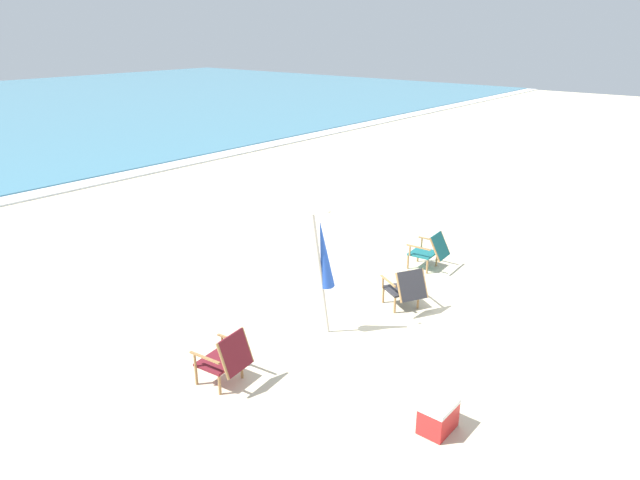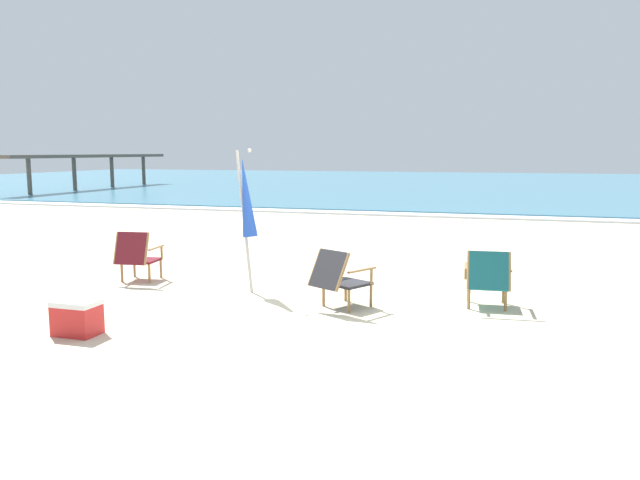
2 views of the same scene
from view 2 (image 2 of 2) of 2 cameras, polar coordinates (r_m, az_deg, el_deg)
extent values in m
plane|color=beige|center=(8.36, -1.42, -6.21)|extent=(80.00, 80.00, 0.00)
cube|color=teal|center=(40.72, 13.65, 5.03)|extent=(80.00, 40.00, 0.10)
cube|color=white|center=(20.55, 9.93, 2.29)|extent=(80.00, 1.10, 0.06)
cube|color=#196066|center=(8.68, 15.01, -3.80)|extent=(0.56, 0.52, 0.04)
cube|color=#196066|center=(8.28, 15.17, -2.74)|extent=(0.52, 0.31, 0.48)
cylinder|color=olive|center=(8.92, 13.41, -4.48)|extent=(0.04, 0.04, 0.32)
cylinder|color=olive|center=(8.94, 16.42, -4.56)|extent=(0.04, 0.04, 0.32)
cylinder|color=olive|center=(8.49, 13.45, -5.10)|extent=(0.04, 0.04, 0.32)
cylinder|color=olive|center=(8.52, 16.61, -5.19)|extent=(0.04, 0.04, 0.32)
cube|color=olive|center=(8.61, 13.21, -2.34)|extent=(0.08, 0.53, 0.02)
cylinder|color=olive|center=(8.81, 13.17, -2.82)|extent=(0.04, 0.04, 0.22)
cube|color=olive|center=(8.64, 16.93, -2.44)|extent=(0.08, 0.53, 0.02)
cylinder|color=olive|center=(8.84, 16.81, -2.93)|extent=(0.04, 0.04, 0.22)
cylinder|color=olive|center=(8.27, 13.41, -2.69)|extent=(0.06, 0.28, 0.48)
cylinder|color=olive|center=(8.30, 16.93, -2.79)|extent=(0.06, 0.28, 0.48)
cube|color=maroon|center=(10.49, -16.02, -1.80)|extent=(0.58, 0.54, 0.04)
cube|color=maroon|center=(10.17, -16.88, -0.74)|extent=(0.52, 0.26, 0.50)
cylinder|color=olive|center=(10.82, -16.61, -2.40)|extent=(0.04, 0.04, 0.32)
cylinder|color=olive|center=(10.62, -14.34, -2.51)|extent=(0.04, 0.04, 0.32)
cylinder|color=olive|center=(10.44, -17.66, -2.82)|extent=(0.04, 0.04, 0.32)
cylinder|color=olive|center=(10.23, -15.34, -2.94)|extent=(0.04, 0.04, 0.32)
cube|color=olive|center=(10.57, -17.48, -0.59)|extent=(0.10, 0.53, 0.02)
cylinder|color=olive|center=(10.75, -17.00, -1.02)|extent=(0.04, 0.04, 0.22)
cube|color=olive|center=(10.32, -14.72, -0.68)|extent=(0.10, 0.53, 0.02)
cylinder|color=olive|center=(10.51, -14.27, -1.12)|extent=(0.04, 0.04, 0.22)
cylinder|color=olive|center=(10.29, -18.14, -0.70)|extent=(0.07, 0.21, 0.50)
cylinder|color=olive|center=(10.06, -15.58, -0.79)|extent=(0.07, 0.21, 0.50)
cube|color=#28282D|center=(8.37, 2.51, -3.96)|extent=(0.69, 0.67, 0.04)
cube|color=#28282D|center=(8.07, 0.78, -2.72)|extent=(0.56, 0.47, 0.48)
cylinder|color=olive|center=(8.71, 2.36, -4.56)|extent=(0.04, 0.04, 0.32)
cylinder|color=olive|center=(8.40, 4.68, -5.05)|extent=(0.04, 0.04, 0.32)
cylinder|color=olive|center=(8.41, 0.33, -5.01)|extent=(0.04, 0.04, 0.32)
cylinder|color=olive|center=(8.09, 2.66, -5.54)|extent=(0.04, 0.04, 0.32)
cube|color=olive|center=(8.50, 1.05, -2.25)|extent=(0.28, 0.48, 0.02)
cylinder|color=olive|center=(8.65, 1.93, -2.81)|extent=(0.04, 0.04, 0.22)
cube|color=olive|center=(8.12, 3.86, -2.76)|extent=(0.28, 0.48, 0.02)
cylinder|color=olive|center=(8.28, 4.73, -3.33)|extent=(0.04, 0.04, 0.22)
cylinder|color=olive|center=(8.25, -0.47, -2.48)|extent=(0.16, 0.26, 0.48)
cylinder|color=olive|center=(7.89, 2.09, -2.97)|extent=(0.16, 0.26, 0.48)
cylinder|color=#B7B2A8|center=(9.23, -6.93, 1.66)|extent=(0.31, 0.17, 2.09)
cone|color=blue|center=(9.17, -6.76, 3.90)|extent=(0.43, 0.35, 1.17)
sphere|color=#B7B2A8|center=(9.08, -6.45, 8.14)|extent=(0.06, 0.06, 0.06)
cube|color=red|center=(7.65, -21.32, -6.84)|extent=(0.48, 0.34, 0.34)
cube|color=white|center=(7.60, -21.40, -5.38)|extent=(0.49, 0.35, 0.06)
cube|color=brown|center=(35.24, -20.03, 7.23)|extent=(0.90, 12.40, 0.16)
cylinder|color=brown|center=(31.68, -25.05, 5.26)|extent=(0.20, 0.20, 1.83)
cylinder|color=brown|center=(34.03, -21.54, 5.60)|extent=(0.20, 0.20, 1.83)
cylinder|color=brown|center=(36.50, -18.49, 5.88)|extent=(0.20, 0.20, 1.83)
cylinder|color=brown|center=(39.06, -15.83, 6.11)|extent=(0.20, 0.20, 1.83)
camera|label=1|loc=(10.91, -57.38, 18.48)|focal=32.00mm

